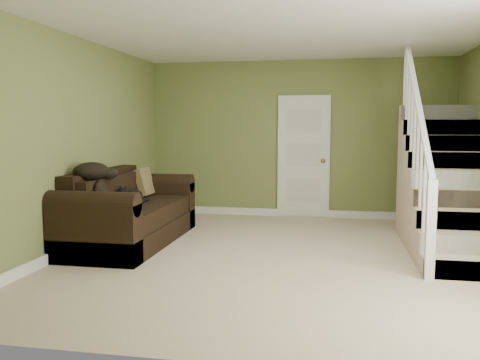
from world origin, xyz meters
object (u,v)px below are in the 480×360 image
at_px(side_table, 153,207).
at_px(banana, 119,208).
at_px(sofa, 128,215).
at_px(cat, 131,196).

distance_m(side_table, banana, 1.66).
height_order(sofa, cat, sofa).
bearing_deg(sofa, cat, 18.50).
bearing_deg(banana, sofa, 61.75).
relative_size(side_table, banana, 4.77).
distance_m(sofa, cat, 0.26).
bearing_deg(side_table, sofa, -85.52).
bearing_deg(cat, sofa, -145.61).
relative_size(cat, banana, 3.26).
distance_m(side_table, cat, 1.18).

